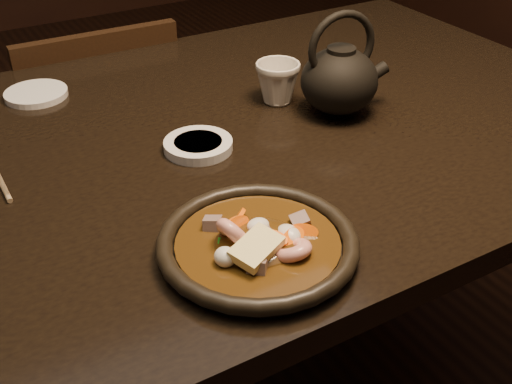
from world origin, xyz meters
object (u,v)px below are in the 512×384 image
chair (102,159)px  tea_cup (278,81)px  teapot (340,77)px  plate (258,245)px  table (183,184)px

chair → tea_cup: tea_cup is taller
teapot → chair: bearing=121.7°
chair → plate: bearing=88.0°
chair → plate: 0.93m
tea_cup → teapot: size_ratio=0.45×
table → tea_cup: 0.25m
tea_cup → chair: bearing=111.7°
table → chair: (0.02, 0.56, -0.24)m
table → plate: plate is taller
table → teapot: bearing=-7.4°
plate → teapot: bearing=39.9°
table → plate: size_ratio=6.33×
plate → teapot: (0.32, 0.27, 0.05)m
tea_cup → plate: bearing=-125.1°
tea_cup → teapot: (0.07, -0.09, 0.03)m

